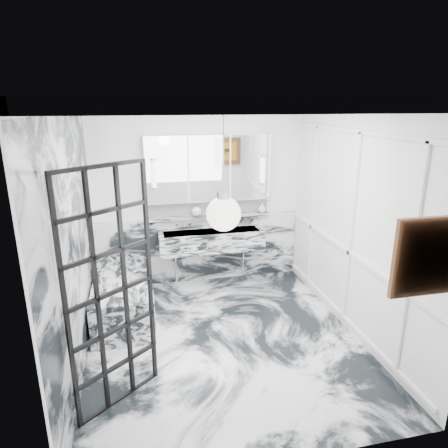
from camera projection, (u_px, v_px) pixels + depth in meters
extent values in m
plane|color=silver|center=(223.00, 339.00, 4.87)|extent=(3.60, 3.60, 0.00)
plane|color=white|center=(223.00, 99.00, 4.04)|extent=(3.60, 3.60, 0.00)
plane|color=white|center=(198.00, 195.00, 6.14)|extent=(3.60, 0.00, 3.60)
plane|color=white|center=(279.00, 308.00, 2.77)|extent=(3.60, 0.00, 3.60)
plane|color=white|center=(73.00, 240.00, 4.13)|extent=(0.00, 3.60, 3.60)
plane|color=white|center=(354.00, 221.00, 4.78)|extent=(0.00, 3.60, 3.60)
cube|color=silver|center=(200.00, 249.00, 6.37)|extent=(3.18, 0.05, 1.05)
cube|color=silver|center=(75.00, 246.00, 4.15)|extent=(0.02, 3.56, 2.68)
cube|color=white|center=(351.00, 229.00, 4.81)|extent=(0.03, 3.40, 2.30)
imported|color=#8C5919|center=(227.00, 208.00, 6.20)|extent=(0.09, 0.09, 0.19)
imported|color=#4C4C51|center=(234.00, 208.00, 6.23)|extent=(0.09, 0.09, 0.18)
imported|color=silver|center=(262.00, 208.00, 6.33)|extent=(0.15, 0.15, 0.15)
sphere|color=white|center=(196.00, 211.00, 6.11)|extent=(0.15, 0.15, 0.15)
cylinder|color=#8C5919|center=(229.00, 211.00, 6.22)|extent=(0.04, 0.04, 0.10)
cylinder|color=silver|center=(136.00, 297.00, 4.62)|extent=(0.08, 0.08, 0.12)
cube|color=gold|center=(430.00, 257.00, 2.98)|extent=(0.52, 0.05, 0.52)
sphere|color=white|center=(224.00, 214.00, 2.98)|extent=(0.26, 0.26, 0.26)
cube|color=silver|center=(211.00, 241.00, 6.13)|extent=(1.60, 0.45, 0.30)
cube|color=silver|center=(209.00, 216.00, 6.19)|extent=(1.90, 0.14, 0.04)
cube|color=white|center=(208.00, 207.00, 6.21)|extent=(1.90, 0.03, 0.23)
cube|color=white|center=(209.00, 168.00, 5.97)|extent=(1.90, 0.16, 1.00)
cylinder|color=white|center=(154.00, 174.00, 5.73)|extent=(0.07, 0.07, 0.40)
cylinder|color=white|center=(263.00, 170.00, 6.07)|extent=(0.07, 0.07, 0.40)
cube|color=silver|center=(124.00, 295.00, 5.38)|extent=(0.75, 1.65, 0.55)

